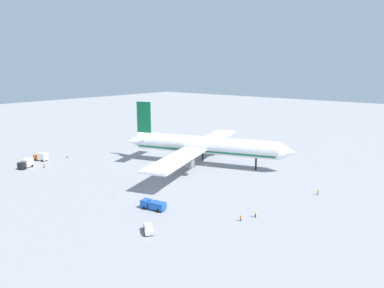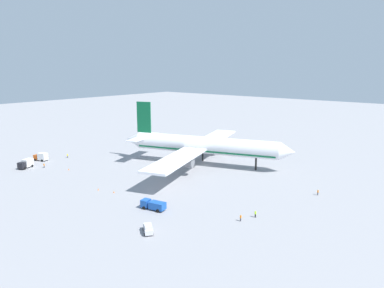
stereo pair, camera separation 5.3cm
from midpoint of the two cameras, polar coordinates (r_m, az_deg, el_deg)
The scene contains 16 objects.
ground_plane at distance 138.45m, azimuth 2.03°, elevation -3.27°, with size 600.00×600.00×0.00m, color gray.
airliner at distance 137.11m, azimuth 1.57°, elevation -0.22°, with size 65.67×75.44×23.05m.
service_truck_0 at distance 146.95m, azimuth -24.58°, elevation -2.79°, with size 4.44×6.39×3.18m.
service_truck_1 at distance 155.90m, azimuth -22.56°, elevation -1.83°, with size 5.96×3.90×3.18m.
service_truck_2 at distance 96.24m, azimuth -6.08°, elevation -9.44°, with size 7.04×3.61×2.35m.
service_van at distance 83.98m, azimuth -6.89°, elevation -12.99°, with size 4.67×4.18×1.97m.
baggage_cart_0 at distance 183.06m, azimuth -7.91°, elevation 0.62°, with size 3.32×2.82×1.34m.
ground_worker_0 at distance 156.95m, azimuth -18.94°, elevation -1.76°, with size 0.55×0.55×1.75m.
ground_worker_1 at distance 112.18m, azimuth 19.11°, elevation -7.16°, with size 0.56×0.56×1.73m.
ground_worker_2 at distance 89.94m, azimuth 7.62°, elevation -11.40°, with size 0.47×0.47×1.66m.
ground_worker_3 at distance 144.66m, azimuth -22.17°, elevation -3.13°, with size 0.54×0.54×1.78m.
ground_worker_4 at distance 92.55m, azimuth 9.90°, elevation -10.74°, with size 0.50×0.50×1.78m.
traffic_cone_0 at distance 178.09m, azimuth 9.08°, elevation 0.11°, with size 0.36×0.36×0.55m, color orange.
traffic_cone_1 at distance 113.92m, azimuth -14.49°, elevation -6.90°, with size 0.36×0.36×0.55m, color orange.
traffic_cone_2 at distance 110.60m, azimuth -12.14°, elevation -7.35°, with size 0.36×0.36×0.55m, color orange.
traffic_cone_3 at distance 138.76m, azimuth -18.78°, elevation -3.77°, with size 0.36×0.36×0.55m, color orange.
Camera 1 is at (80.54, -106.60, 36.30)m, focal length 34.04 mm.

